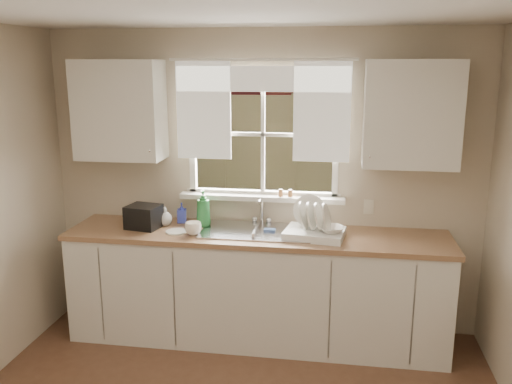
% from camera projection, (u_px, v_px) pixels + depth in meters
% --- Properties ---
extents(room_walls, '(3.62, 4.02, 2.50)m').
position_uv_depth(room_walls, '(199.00, 278.00, 2.54)').
color(room_walls, beige).
rests_on(room_walls, ground).
extents(window, '(1.38, 0.16, 1.06)m').
position_uv_depth(window, '(263.00, 155.00, 4.47)').
color(window, white).
rests_on(window, room_walls).
extents(curtains, '(1.50, 0.03, 0.81)m').
position_uv_depth(curtains, '(262.00, 100.00, 4.32)').
color(curtains, white).
rests_on(curtains, room_walls).
extents(base_cabinets, '(3.00, 0.62, 0.87)m').
position_uv_depth(base_cabinets, '(257.00, 288.00, 4.41)').
color(base_cabinets, silver).
rests_on(base_cabinets, ground).
extents(countertop, '(3.04, 0.65, 0.04)m').
position_uv_depth(countertop, '(257.00, 235.00, 4.30)').
color(countertop, '#966D4B').
rests_on(countertop, base_cabinets).
extents(upper_cabinet_left, '(0.70, 0.33, 0.80)m').
position_uv_depth(upper_cabinet_left, '(120.00, 110.00, 4.39)').
color(upper_cabinet_left, silver).
rests_on(upper_cabinet_left, room_walls).
extents(upper_cabinet_right, '(0.70, 0.33, 0.80)m').
position_uv_depth(upper_cabinet_right, '(411.00, 114.00, 4.05)').
color(upper_cabinet_right, silver).
rests_on(upper_cabinet_right, room_walls).
extents(wall_outlet, '(0.08, 0.01, 0.12)m').
position_uv_depth(wall_outlet, '(369.00, 207.00, 4.42)').
color(wall_outlet, beige).
rests_on(wall_outlet, room_walls).
extents(sill_jars, '(0.12, 0.04, 0.06)m').
position_uv_depth(sill_jars, '(285.00, 193.00, 4.45)').
color(sill_jars, brown).
rests_on(sill_jars, window).
extents(sink, '(0.88, 0.52, 0.40)m').
position_uv_depth(sink, '(257.00, 240.00, 4.34)').
color(sink, '#B7B7BC').
rests_on(sink, countertop).
extents(dish_rack, '(0.49, 0.40, 0.31)m').
position_uv_depth(dish_rack, '(314.00, 228.00, 4.18)').
color(dish_rack, white).
rests_on(dish_rack, countertop).
extents(bowl, '(0.24, 0.24, 0.05)m').
position_uv_depth(bowl, '(331.00, 229.00, 4.11)').
color(bowl, white).
rests_on(bowl, dish_rack).
extents(soap_bottle_a, '(0.12, 0.12, 0.31)m').
position_uv_depth(soap_bottle_a, '(203.00, 208.00, 4.44)').
color(soap_bottle_a, '#297E3B').
rests_on(soap_bottle_a, countertop).
extents(soap_bottle_b, '(0.09, 0.09, 0.17)m').
position_uv_depth(soap_bottle_b, '(182.00, 213.00, 4.56)').
color(soap_bottle_b, blue).
rests_on(soap_bottle_b, countertop).
extents(soap_bottle_c, '(0.14, 0.14, 0.15)m').
position_uv_depth(soap_bottle_c, '(165.00, 216.00, 4.49)').
color(soap_bottle_c, beige).
rests_on(soap_bottle_c, countertop).
extents(saucer, '(0.17, 0.17, 0.01)m').
position_uv_depth(saucer, '(176.00, 232.00, 4.30)').
color(saucer, white).
rests_on(saucer, countertop).
extents(cup, '(0.14, 0.14, 0.10)m').
position_uv_depth(cup, '(193.00, 229.00, 4.23)').
color(cup, white).
rests_on(cup, countertop).
extents(black_appliance, '(0.29, 0.26, 0.19)m').
position_uv_depth(black_appliance, '(144.00, 217.00, 4.41)').
color(black_appliance, black).
rests_on(black_appliance, countertop).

